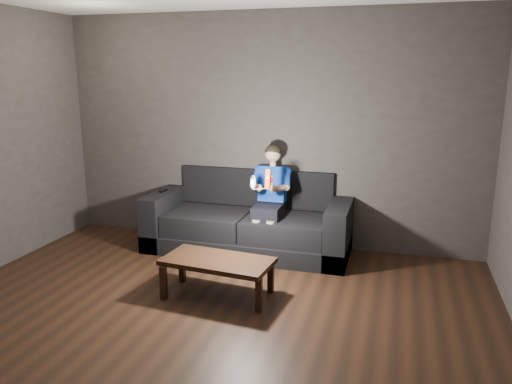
% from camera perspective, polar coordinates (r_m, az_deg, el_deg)
% --- Properties ---
extents(floor, '(5.00, 5.00, 0.00)m').
position_cam_1_polar(floor, '(4.01, -8.65, -16.95)').
color(floor, black).
rests_on(floor, ground).
extents(back_wall, '(5.00, 0.04, 2.70)m').
position_cam_1_polar(back_wall, '(5.85, 1.19, 6.99)').
color(back_wall, '#373330').
rests_on(back_wall, ground).
extents(sofa, '(2.32, 1.00, 0.90)m').
position_cam_1_polar(sofa, '(5.82, -0.74, -3.70)').
color(sofa, black).
rests_on(sofa, floor).
extents(child, '(0.45, 0.55, 1.11)m').
position_cam_1_polar(child, '(5.57, 1.65, 0.28)').
color(child, black).
rests_on(child, sofa).
extents(wii_remote_red, '(0.05, 0.08, 0.21)m').
position_cam_1_polar(wii_remote_red, '(5.10, 1.38, 1.49)').
color(wii_remote_red, red).
rests_on(wii_remote_red, child).
extents(nunchuk_white, '(0.07, 0.10, 0.15)m').
position_cam_1_polar(nunchuk_white, '(5.15, -0.33, 1.13)').
color(nunchuk_white, white).
rests_on(nunchuk_white, child).
extents(wii_remote_black, '(0.04, 0.14, 0.03)m').
position_cam_1_polar(wii_remote_black, '(6.03, -10.54, 0.16)').
color(wii_remote_black, black).
rests_on(wii_remote_black, sofa).
extents(coffee_table, '(1.04, 0.59, 0.36)m').
position_cam_1_polar(coffee_table, '(4.62, -4.41, -8.20)').
color(coffee_table, black).
rests_on(coffee_table, floor).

